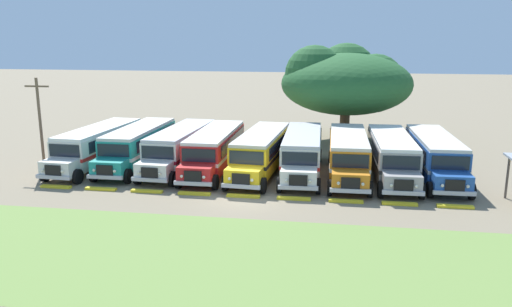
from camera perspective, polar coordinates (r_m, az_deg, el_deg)
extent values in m
plane|color=#84755B|center=(30.55, -1.42, -4.92)|extent=(220.00, 220.00, 0.00)
cube|color=olive|center=(22.57, -5.57, -11.66)|extent=(80.00, 10.14, 0.01)
cube|color=silver|center=(39.75, -17.14, 1.04)|extent=(3.01, 9.33, 2.10)
cube|color=red|center=(39.79, -17.12, 0.80)|extent=(3.04, 9.35, 0.24)
cube|color=black|center=(39.31, -15.36, 1.77)|extent=(0.49, 7.99, 0.80)
cube|color=black|center=(40.55, -18.55, 1.89)|extent=(0.49, 7.99, 0.80)
cube|color=silver|center=(39.54, -17.25, 2.68)|extent=(2.93, 9.22, 0.22)
cube|color=silver|center=(35.48, -21.24, -1.55)|extent=(2.28, 1.52, 1.05)
cube|color=black|center=(34.88, -21.90, -1.80)|extent=(1.10, 0.16, 0.70)
cube|color=#B7B7BC|center=(34.95, -21.88, -2.50)|extent=(2.41, 0.33, 0.24)
cube|color=black|center=(35.79, -20.79, 0.30)|extent=(2.20, 0.18, 0.84)
cube|color=red|center=(43.77, -14.19, 2.14)|extent=(0.90, 0.11, 1.30)
sphere|color=#EAE5C6|center=(34.45, -20.98, -1.90)|extent=(0.20, 0.20, 0.20)
sphere|color=#EAE5C6|center=(35.23, -22.89, -1.75)|extent=(0.20, 0.20, 0.20)
cylinder|color=black|center=(35.05, -19.44, -2.46)|extent=(0.34, 1.01, 1.00)
cylinder|color=black|center=(36.35, -22.67, -2.19)|extent=(0.34, 1.01, 1.00)
cylinder|color=black|center=(42.01, -13.63, 0.41)|extent=(0.34, 1.01, 1.00)
cylinder|color=black|center=(43.10, -16.50, 0.55)|extent=(0.34, 1.01, 1.00)
cube|color=teal|center=(39.07, -12.91, 1.09)|extent=(2.54, 9.21, 2.10)
cube|color=white|center=(39.10, -12.90, 0.85)|extent=(2.57, 9.23, 0.24)
cube|color=black|center=(38.78, -11.04, 1.84)|extent=(0.08, 8.00, 0.80)
cube|color=black|center=(39.73, -14.48, 1.93)|extent=(0.08, 8.00, 0.80)
cube|color=beige|center=(38.85, -12.99, 2.76)|extent=(2.46, 9.11, 0.22)
cube|color=teal|center=(34.47, -16.16, -1.58)|extent=(2.21, 1.41, 1.05)
cube|color=black|center=(33.82, -16.69, -1.84)|extent=(1.10, 0.11, 0.70)
cube|color=#B7B7BC|center=(33.90, -16.68, -2.56)|extent=(2.40, 0.21, 0.24)
cube|color=black|center=(34.83, -15.80, 0.33)|extent=(2.20, 0.07, 0.84)
cube|color=white|center=(43.31, -10.61, 2.20)|extent=(0.90, 0.06, 1.30)
sphere|color=#EAE5C6|center=(33.48, -15.65, -1.93)|extent=(0.20, 0.20, 0.20)
sphere|color=#EAE5C6|center=(34.09, -17.79, -1.80)|extent=(0.20, 0.20, 0.20)
cylinder|color=black|center=(34.20, -14.22, -2.48)|extent=(0.28, 1.00, 1.00)
cylinder|color=black|center=(35.21, -17.80, -2.27)|extent=(0.28, 1.00, 1.00)
cylinder|color=black|center=(41.61, -9.76, 0.47)|extent=(0.28, 1.00, 1.00)
cylinder|color=black|center=(42.44, -12.82, 0.58)|extent=(0.28, 1.00, 1.00)
cube|color=silver|center=(37.82, -8.32, 0.89)|extent=(2.91, 9.30, 2.10)
cube|color=maroon|center=(37.86, -8.32, 0.64)|extent=(2.94, 9.32, 0.24)
cube|color=black|center=(37.59, -6.37, 1.65)|extent=(0.40, 7.99, 0.80)
cube|color=black|center=(38.44, -9.98, 1.79)|extent=(0.40, 7.99, 0.80)
cube|color=#B2B2B7|center=(37.60, -8.38, 2.62)|extent=(2.83, 9.20, 0.22)
cube|color=silver|center=(33.15, -11.40, -1.89)|extent=(2.26, 1.50, 1.05)
cube|color=black|center=(32.49, -11.91, -2.17)|extent=(1.10, 0.15, 0.70)
cube|color=#B7B7BC|center=(32.57, -11.90, -2.92)|extent=(2.41, 0.31, 0.24)
cube|color=black|center=(33.51, -11.04, 0.10)|extent=(2.20, 0.16, 0.84)
cube|color=maroon|center=(42.12, -6.19, 2.05)|extent=(0.90, 0.10, 1.30)
sphere|color=#EAE5C6|center=(32.18, -10.80, -2.27)|extent=(0.20, 0.20, 0.20)
sphere|color=#EAE5C6|center=(32.73, -13.07, -2.12)|extent=(0.20, 0.20, 0.20)
cylinder|color=black|center=(32.94, -9.37, -2.85)|extent=(0.32, 1.01, 1.00)
cylinder|color=black|center=(33.85, -13.17, -2.58)|extent=(0.32, 1.01, 1.00)
cylinder|color=black|center=(40.45, -5.24, 0.25)|extent=(0.32, 1.01, 1.00)
cylinder|color=black|center=(41.20, -8.43, 0.39)|extent=(0.32, 1.01, 1.00)
cube|color=red|center=(36.79, -4.56, 0.65)|extent=(2.52, 9.20, 2.10)
cube|color=white|center=(36.83, -4.56, 0.39)|extent=(2.55, 9.22, 0.24)
cube|color=black|center=(36.70, -2.54, 1.45)|extent=(0.05, 8.00, 0.80)
cube|color=black|center=(37.29, -6.37, 1.56)|extent=(0.05, 8.00, 0.80)
cube|color=silver|center=(36.56, -4.59, 2.43)|extent=(2.44, 9.10, 0.22)
cube|color=red|center=(31.94, -6.76, -2.28)|extent=(2.20, 1.40, 1.05)
cube|color=black|center=(31.25, -7.13, -2.59)|extent=(1.10, 0.10, 0.70)
cube|color=#B7B7BC|center=(31.33, -7.13, -3.37)|extent=(2.40, 0.20, 0.24)
cube|color=black|center=(32.31, -6.49, -0.22)|extent=(2.20, 0.06, 0.84)
cube|color=white|center=(41.22, -3.06, 1.87)|extent=(0.90, 0.06, 1.30)
sphere|color=#EAE5C6|center=(31.02, -5.91, -2.68)|extent=(0.20, 0.20, 0.20)
sphere|color=#EAE5C6|center=(31.40, -8.38, -2.55)|extent=(0.20, 0.20, 0.20)
cylinder|color=black|center=(31.88, -4.61, -3.24)|extent=(0.28, 1.00, 1.00)
cylinder|color=black|center=(32.51, -8.73, -3.03)|extent=(0.28, 1.00, 1.00)
cylinder|color=black|center=(39.63, -1.84, 0.03)|extent=(0.28, 1.00, 1.00)
cylinder|color=black|center=(40.15, -5.20, 0.15)|extent=(0.28, 1.00, 1.00)
cube|color=yellow|center=(36.00, 0.69, 0.41)|extent=(3.10, 9.34, 2.10)
cube|color=black|center=(36.03, 0.69, 0.15)|extent=(3.13, 9.37, 0.24)
cube|color=black|center=(35.94, 2.78, 1.19)|extent=(0.56, 7.99, 0.80)
cube|color=black|center=(36.46, -1.16, 1.38)|extent=(0.56, 7.99, 0.80)
cube|color=beige|center=(35.76, 0.70, 2.23)|extent=(3.01, 9.24, 0.22)
cube|color=yellow|center=(31.12, -1.38, -2.61)|extent=(2.29, 1.54, 1.05)
cube|color=black|center=(30.42, -1.72, -2.93)|extent=(1.10, 0.17, 0.70)
cube|color=#B7B7BC|center=(30.51, -1.73, -3.72)|extent=(2.41, 0.36, 0.24)
cube|color=black|center=(31.49, -1.09, -0.49)|extent=(2.20, 0.20, 0.84)
cube|color=black|center=(40.45, 2.08, 1.66)|extent=(0.90, 0.12, 1.30)
sphere|color=#EAE5C6|center=(30.21, -0.46, -3.03)|extent=(0.20, 0.20, 0.20)
sphere|color=#EAE5C6|center=(30.55, -3.02, -2.87)|extent=(0.20, 0.20, 0.20)
cylinder|color=black|center=(31.10, 0.82, -3.62)|extent=(0.34, 1.02, 1.00)
cylinder|color=black|center=(31.66, -3.44, -3.34)|extent=(0.34, 1.02, 1.00)
cylinder|color=black|center=(38.89, 3.35, -0.24)|extent=(0.34, 1.02, 1.00)
cylinder|color=black|center=(39.34, -0.10, -0.06)|extent=(0.34, 1.02, 1.00)
cube|color=silver|center=(35.96, 5.27, 0.35)|extent=(2.76, 9.27, 2.10)
cube|color=red|center=(36.00, 5.26, 0.09)|extent=(2.79, 9.29, 0.24)
cube|color=black|center=(36.13, 7.32, 1.17)|extent=(0.27, 8.00, 0.80)
cube|color=black|center=(36.22, 3.29, 1.28)|extent=(0.27, 8.00, 0.80)
cube|color=#B2B2B7|center=(35.73, 5.31, 2.16)|extent=(2.68, 9.17, 0.22)
cube|color=silver|center=(30.95, 4.84, -2.74)|extent=(2.24, 1.46, 1.05)
cube|color=black|center=(30.24, 4.77, -3.07)|extent=(1.10, 0.13, 0.70)
cube|color=#B7B7BC|center=(30.32, 4.76, -3.87)|extent=(2.40, 0.27, 0.24)
cube|color=black|center=(31.34, 4.94, -0.60)|extent=(2.20, 0.12, 0.84)
cube|color=red|center=(40.50, 5.53, 1.62)|extent=(0.90, 0.09, 1.30)
sphere|color=#EAE5C6|center=(30.17, 6.10, -3.13)|extent=(0.20, 0.20, 0.20)
sphere|color=#EAE5C6|center=(30.23, 3.44, -3.05)|extent=(0.20, 0.20, 0.20)
cylinder|color=black|center=(31.17, 7.04, -3.68)|extent=(0.31, 1.01, 1.00)
cylinder|color=black|center=(31.27, 2.63, -3.54)|extent=(0.31, 1.01, 1.00)
cylinder|color=black|center=(39.10, 7.17, -0.25)|extent=(0.31, 1.01, 1.00)
cylinder|color=black|center=(39.18, 3.66, -0.15)|extent=(0.31, 1.01, 1.00)
cube|color=orange|center=(35.79, 10.33, 0.13)|extent=(2.60, 9.23, 2.10)
cube|color=white|center=(35.83, 10.32, -0.13)|extent=(2.63, 9.25, 0.24)
cube|color=black|center=(36.05, 12.36, 0.94)|extent=(0.13, 8.00, 0.80)
cube|color=black|center=(35.96, 8.32, 1.08)|extent=(0.13, 8.00, 0.80)
cube|color=beige|center=(35.56, 10.40, 1.95)|extent=(2.52, 9.13, 0.22)
cube|color=orange|center=(30.79, 10.56, -3.00)|extent=(2.22, 1.42, 1.05)
cube|color=black|center=(30.07, 10.60, -3.34)|extent=(1.10, 0.11, 0.70)
cube|color=#B7B7BC|center=(30.15, 10.57, -4.15)|extent=(2.40, 0.23, 0.24)
cube|color=black|center=(31.17, 10.60, -0.85)|extent=(2.20, 0.08, 0.84)
cube|color=white|center=(40.33, 10.14, 1.43)|extent=(0.90, 0.07, 1.30)
sphere|color=#EAE5C6|center=(30.06, 11.94, -3.41)|extent=(0.20, 0.20, 0.20)
sphere|color=#EAE5C6|center=(30.00, 9.27, -3.33)|extent=(0.20, 0.20, 0.20)
cylinder|color=black|center=(31.10, 12.73, -3.95)|extent=(0.29, 1.00, 1.00)
cylinder|color=black|center=(31.00, 8.29, -3.81)|extent=(0.29, 1.00, 1.00)
cylinder|color=black|center=(39.01, 11.90, -0.46)|extent=(0.29, 1.00, 1.00)
cylinder|color=black|center=(38.93, 8.38, -0.35)|extent=(0.29, 1.00, 1.00)
cube|color=#9E9993|center=(36.04, 14.97, -0.02)|extent=(2.74, 9.26, 2.10)
cube|color=#282828|center=(36.08, 14.96, -0.28)|extent=(2.77, 9.28, 0.24)
cube|color=black|center=(36.41, 16.94, 0.79)|extent=(0.25, 8.00, 0.80)
cube|color=black|center=(36.08, 12.96, 0.92)|extent=(0.25, 8.00, 0.80)
cube|color=silver|center=(35.81, 15.08, 1.79)|extent=(2.65, 9.16, 0.22)
cube|color=#9E9993|center=(31.08, 16.10, -3.15)|extent=(2.24, 1.46, 1.05)
cube|color=black|center=(30.37, 16.30, -3.49)|extent=(1.10, 0.13, 0.70)
cube|color=#B7B7BC|center=(30.45, 16.26, -4.28)|extent=(2.40, 0.26, 0.24)
cube|color=black|center=(31.46, 16.05, -1.02)|extent=(2.20, 0.12, 0.84)
cube|color=#282828|center=(40.55, 14.18, 1.30)|extent=(0.90, 0.08, 1.30)
sphere|color=#EAE5C6|center=(30.44, 17.62, -3.54)|extent=(0.20, 0.20, 0.20)
sphere|color=#EAE5C6|center=(30.22, 15.00, -3.49)|extent=(0.20, 0.20, 0.20)
cylinder|color=black|center=(31.52, 18.18, -4.06)|extent=(0.31, 1.01, 1.00)
cylinder|color=black|center=(31.16, 13.83, -3.97)|extent=(0.31, 1.01, 1.00)
cylinder|color=black|center=(39.34, 16.09, -0.58)|extent=(0.31, 1.01, 1.00)
cylinder|color=black|center=(39.05, 12.61, -0.48)|extent=(0.31, 1.01, 1.00)
cube|color=#23519E|center=(36.88, 19.39, -0.03)|extent=(2.75, 9.26, 2.10)
cube|color=silver|center=(36.91, 19.37, -0.28)|extent=(2.78, 9.29, 0.24)
cube|color=black|center=(37.34, 21.26, 0.76)|extent=(0.26, 8.00, 0.80)
cube|color=black|center=(36.82, 17.42, 0.89)|extent=(0.26, 8.00, 0.80)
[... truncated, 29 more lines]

